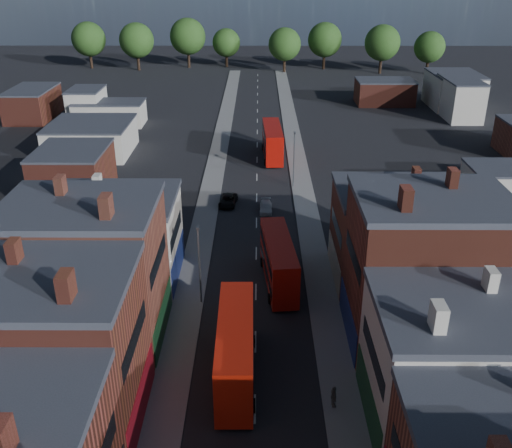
{
  "coord_description": "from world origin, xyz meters",
  "views": [
    {
      "loc": [
        0.23,
        -15.9,
        30.11
      ],
      "look_at": [
        0.0,
        34.79,
        6.1
      ],
      "focal_mm": 40.0,
      "sensor_mm": 36.0,
      "label": 1
    }
  ],
  "objects_px": {
    "ped_3": "(334,397)",
    "car_2": "(228,200)",
    "car_3": "(266,207)",
    "bus_1": "(279,261)",
    "bus_2": "(272,141)",
    "bus_0": "(236,348)"
  },
  "relations": [
    {
      "from": "ped_3",
      "to": "car_2",
      "type": "bearing_deg",
      "value": 6.44
    },
    {
      "from": "car_3",
      "to": "ped_3",
      "type": "distance_m",
      "value": 35.72
    },
    {
      "from": "bus_1",
      "to": "bus_2",
      "type": "xyz_separation_m",
      "value": [
        0.25,
        39.43,
        0.18
      ]
    },
    {
      "from": "car_2",
      "to": "ped_3",
      "type": "bearing_deg",
      "value": -69.26
    },
    {
      "from": "bus_0",
      "to": "bus_1",
      "type": "xyz_separation_m",
      "value": [
        3.75,
        14.16,
        -0.16
      ]
    },
    {
      "from": "car_3",
      "to": "ped_3",
      "type": "bearing_deg",
      "value": -82.06
    },
    {
      "from": "bus_0",
      "to": "bus_2",
      "type": "xyz_separation_m",
      "value": [
        4.0,
        53.59,
        0.02
      ]
    },
    {
      "from": "bus_2",
      "to": "ped_3",
      "type": "distance_m",
      "value": 57.06
    },
    {
      "from": "bus_0",
      "to": "ped_3",
      "type": "height_order",
      "value": "bus_0"
    },
    {
      "from": "car_2",
      "to": "ped_3",
      "type": "distance_m",
      "value": 38.63
    },
    {
      "from": "bus_2",
      "to": "ped_3",
      "type": "height_order",
      "value": "bus_2"
    },
    {
      "from": "bus_2",
      "to": "car_2",
      "type": "relative_size",
      "value": 2.65
    },
    {
      "from": "bus_2",
      "to": "car_3",
      "type": "distance_m",
      "value": 21.66
    },
    {
      "from": "bus_1",
      "to": "car_3",
      "type": "distance_m",
      "value": 18.07
    },
    {
      "from": "bus_1",
      "to": "car_3",
      "type": "height_order",
      "value": "bus_1"
    },
    {
      "from": "bus_2",
      "to": "ped_3",
      "type": "xyz_separation_m",
      "value": [
        3.25,
        -56.93,
        -1.78
      ]
    },
    {
      "from": "bus_0",
      "to": "bus_1",
      "type": "relative_size",
      "value": 1.05
    },
    {
      "from": "bus_0",
      "to": "car_2",
      "type": "xyz_separation_m",
      "value": [
        -2.3,
        34.09,
        -2.13
      ]
    },
    {
      "from": "bus_0",
      "to": "bus_2",
      "type": "distance_m",
      "value": 53.74
    },
    {
      "from": "bus_2",
      "to": "ped_3",
      "type": "relative_size",
      "value": 6.81
    },
    {
      "from": "bus_1",
      "to": "car_2",
      "type": "height_order",
      "value": "bus_1"
    },
    {
      "from": "bus_0",
      "to": "car_3",
      "type": "xyz_separation_m",
      "value": [
        2.7,
        32.09,
        -2.19
      ]
    }
  ]
}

